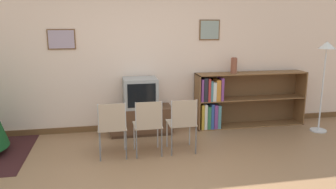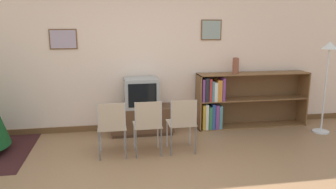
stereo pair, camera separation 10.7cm
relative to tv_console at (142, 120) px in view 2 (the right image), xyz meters
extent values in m
cube|color=beige|center=(0.03, 0.30, 1.11)|extent=(9.10, 0.08, 2.70)
cube|color=brown|center=(0.03, 0.25, -0.19)|extent=(9.10, 0.03, 0.10)
cube|color=brown|center=(-1.25, 0.25, 1.38)|extent=(0.45, 0.02, 0.33)
cube|color=#A893A3|center=(-1.25, 0.24, 1.38)|extent=(0.41, 0.01, 0.30)
cube|color=brown|center=(1.28, 0.25, 1.52)|extent=(0.37, 0.02, 0.36)
cube|color=gray|center=(1.28, 0.24, 1.52)|extent=(0.34, 0.01, 0.32)
cube|color=#412A1A|center=(0.00, 0.00, -0.21)|extent=(1.02, 0.45, 0.05)
cube|color=brown|center=(0.00, 0.00, 0.02)|extent=(1.07, 0.47, 0.42)
cube|color=#9E9E99|center=(0.00, 0.00, 0.48)|extent=(0.57, 0.45, 0.50)
cube|color=black|center=(0.00, -0.23, 0.48)|extent=(0.46, 0.01, 0.39)
cube|color=tan|center=(-0.51, -0.90, 0.20)|extent=(0.40, 0.40, 0.02)
cube|color=tan|center=(-0.51, -1.09, 0.39)|extent=(0.35, 0.02, 0.38)
cylinder|color=#B2B2B2|center=(-0.69, -0.72, -0.02)|extent=(0.02, 0.02, 0.42)
cylinder|color=#B2B2B2|center=(-0.33, -0.72, -0.02)|extent=(0.02, 0.02, 0.42)
cylinder|color=#B2B2B2|center=(-0.69, -1.08, -0.02)|extent=(0.02, 0.02, 0.42)
cylinder|color=#B2B2B2|center=(-0.33, -1.08, -0.02)|extent=(0.02, 0.02, 0.42)
cylinder|color=#B2B2B2|center=(-0.69, -1.08, 0.17)|extent=(0.02, 0.02, 0.82)
cylinder|color=#B2B2B2|center=(-0.33, -1.08, 0.17)|extent=(0.02, 0.02, 0.82)
cube|color=tan|center=(0.00, -0.90, 0.20)|extent=(0.40, 0.40, 0.02)
cube|color=tan|center=(0.00, -1.09, 0.39)|extent=(0.35, 0.02, 0.38)
cylinder|color=#B2B2B2|center=(-0.18, -0.72, -0.02)|extent=(0.02, 0.02, 0.42)
cylinder|color=#B2B2B2|center=(0.18, -0.72, -0.02)|extent=(0.02, 0.02, 0.42)
cylinder|color=#B2B2B2|center=(-0.18, -1.08, -0.02)|extent=(0.02, 0.02, 0.42)
cylinder|color=#B2B2B2|center=(0.18, -1.08, -0.02)|extent=(0.02, 0.02, 0.42)
cylinder|color=#B2B2B2|center=(-0.18, -1.08, 0.17)|extent=(0.02, 0.02, 0.82)
cylinder|color=#B2B2B2|center=(0.18, -1.08, 0.17)|extent=(0.02, 0.02, 0.82)
cube|color=tan|center=(0.51, -0.90, 0.20)|extent=(0.40, 0.40, 0.02)
cube|color=tan|center=(0.51, -1.09, 0.39)|extent=(0.35, 0.02, 0.38)
cylinder|color=#B2B2B2|center=(0.33, -0.72, -0.02)|extent=(0.02, 0.02, 0.42)
cylinder|color=#B2B2B2|center=(0.69, -0.72, -0.02)|extent=(0.02, 0.02, 0.42)
cylinder|color=#B2B2B2|center=(0.33, -1.08, -0.02)|extent=(0.02, 0.02, 0.42)
cylinder|color=#B2B2B2|center=(0.69, -1.08, -0.02)|extent=(0.02, 0.02, 0.42)
cylinder|color=#B2B2B2|center=(0.33, -1.08, 0.17)|extent=(0.02, 0.02, 0.82)
cylinder|color=#B2B2B2|center=(0.69, -1.08, 0.17)|extent=(0.02, 0.02, 0.82)
cube|color=brown|center=(1.03, 0.06, 0.26)|extent=(0.02, 0.36, 1.00)
cube|color=brown|center=(3.06, 0.06, 0.26)|extent=(0.02, 0.36, 1.00)
cube|color=brown|center=(2.04, 0.06, 0.75)|extent=(2.05, 0.36, 0.02)
cube|color=brown|center=(2.04, 0.06, -0.23)|extent=(2.05, 0.36, 0.02)
cube|color=brown|center=(2.04, 0.06, 0.28)|extent=(2.01, 0.36, 0.02)
cube|color=brown|center=(2.04, 0.24, 0.26)|extent=(2.05, 0.01, 1.00)
cube|color=gold|center=(1.09, 0.02, 0.01)|extent=(0.05, 0.25, 0.44)
cube|color=silver|center=(1.15, 0.03, 0.01)|extent=(0.05, 0.28, 0.45)
cube|color=#337547|center=(1.21, -0.01, -0.01)|extent=(0.06, 0.20, 0.41)
cube|color=#2D4C93|center=(1.27, 0.03, 0.01)|extent=(0.05, 0.29, 0.45)
cube|color=#7A3D7F|center=(1.34, 0.02, 0.00)|extent=(0.06, 0.26, 0.43)
cube|color=teal|center=(1.40, 0.03, -0.01)|extent=(0.06, 0.28, 0.42)
cube|color=#7A3D7F|center=(1.07, 0.03, 0.49)|extent=(0.04, 0.29, 0.39)
cube|color=#232328|center=(1.13, -0.01, 0.50)|extent=(0.07, 0.20, 0.42)
cube|color=#B73333|center=(1.20, 0.03, 0.49)|extent=(0.04, 0.28, 0.40)
cube|color=teal|center=(1.24, 0.01, 0.47)|extent=(0.04, 0.24, 0.36)
cube|color=silver|center=(1.30, 0.00, 0.46)|extent=(0.06, 0.22, 0.34)
cube|color=orange|center=(1.37, 0.02, 0.48)|extent=(0.08, 0.27, 0.37)
cube|color=#7A3D7F|center=(1.44, 0.02, 0.49)|extent=(0.05, 0.27, 0.41)
cylinder|color=brown|center=(1.69, 0.05, 0.90)|extent=(0.11, 0.11, 0.27)
torus|color=brown|center=(1.69, 0.05, 1.03)|extent=(0.10, 0.10, 0.02)
cylinder|color=silver|center=(3.11, -0.49, -0.22)|extent=(0.28, 0.28, 0.03)
cylinder|color=silver|center=(3.11, -0.49, 0.50)|extent=(0.03, 0.03, 1.43)
cone|color=white|center=(3.11, -0.49, 1.28)|extent=(0.28, 0.28, 0.12)
camera|label=1|loc=(-0.58, -5.41, 1.66)|focal=35.00mm
camera|label=2|loc=(-0.47, -5.43, 1.66)|focal=35.00mm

